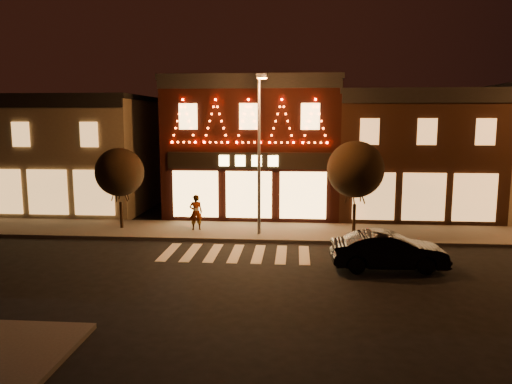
# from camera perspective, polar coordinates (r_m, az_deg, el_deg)

# --- Properties ---
(ground) EXTENTS (120.00, 120.00, 0.00)m
(ground) POSITION_cam_1_polar(r_m,az_deg,el_deg) (17.91, -3.96, -10.65)
(ground) COLOR black
(ground) RESTS_ON ground
(sidewalk_far) EXTENTS (44.00, 4.00, 0.15)m
(sidewalk_far) POSITION_cam_1_polar(r_m,az_deg,el_deg) (25.39, 3.24, -4.67)
(sidewalk_far) COLOR #47423D
(sidewalk_far) RESTS_ON ground
(building_left) EXTENTS (12.20, 8.28, 7.30)m
(building_left) POSITION_cam_1_polar(r_m,az_deg,el_deg) (34.50, -22.25, 4.25)
(building_left) COLOR #6E624E
(building_left) RESTS_ON ground
(building_pulp) EXTENTS (10.20, 8.34, 8.30)m
(building_pulp) POSITION_cam_1_polar(r_m,az_deg,el_deg) (30.84, -0.14, 5.38)
(building_pulp) COLOR black
(building_pulp) RESTS_ON ground
(building_right_a) EXTENTS (9.20, 8.28, 7.50)m
(building_right_a) POSITION_cam_1_polar(r_m,az_deg,el_deg) (31.54, 17.38, 4.33)
(building_right_a) COLOR #371E13
(building_right_a) RESTS_ON ground
(streetlamp_mid) EXTENTS (0.59, 1.79, 7.79)m
(streetlamp_mid) POSITION_cam_1_polar(r_m,az_deg,el_deg) (23.75, 0.41, 5.76)
(streetlamp_mid) COLOR #59595E
(streetlamp_mid) RESTS_ON sidewalk_far
(tree_left) EXTENTS (2.53, 2.53, 4.23)m
(tree_left) POSITION_cam_1_polar(r_m,az_deg,el_deg) (26.49, -15.64, 2.24)
(tree_left) COLOR black
(tree_left) RESTS_ON sidewalk_far
(tree_right) EXTENTS (2.79, 2.79, 4.67)m
(tree_right) POSITION_cam_1_polar(r_m,az_deg,el_deg) (24.45, 11.55, 2.60)
(tree_right) COLOR black
(tree_right) RESTS_ON sidewalk_far
(dark_sedan) EXTENTS (4.53, 1.76, 1.47)m
(dark_sedan) POSITION_cam_1_polar(r_m,az_deg,el_deg) (20.04, 15.22, -6.64)
(dark_sedan) COLOR black
(dark_sedan) RESTS_ON ground
(pedestrian) EXTENTS (0.76, 0.59, 1.85)m
(pedestrian) POSITION_cam_1_polar(r_m,az_deg,el_deg) (25.53, -7.03, -2.36)
(pedestrian) COLOR gray
(pedestrian) RESTS_ON sidewalk_far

